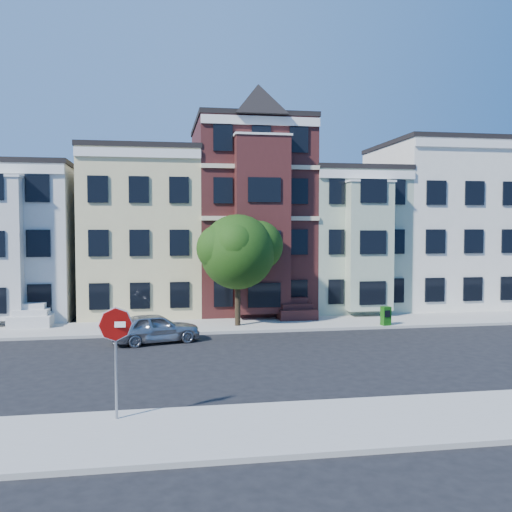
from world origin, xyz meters
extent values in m
plane|color=black|center=(0.00, 0.00, 0.00)|extent=(120.00, 120.00, 0.00)
cube|color=#9E9B93|center=(0.00, 8.00, 0.07)|extent=(60.00, 4.00, 0.15)
cube|color=#9E9B93|center=(0.00, -8.00, 0.07)|extent=(60.00, 4.00, 0.15)
cube|color=silver|center=(-15.00, 14.50, 4.50)|extent=(8.00, 9.00, 9.00)
cube|color=beige|center=(-7.00, 14.50, 5.00)|extent=(7.00, 9.00, 10.00)
cube|color=#3E1817|center=(0.00, 14.50, 6.00)|extent=(7.00, 9.00, 12.00)
cube|color=#9FB194|center=(6.50, 14.50, 4.50)|extent=(6.00, 9.00, 9.00)
cube|color=silver|center=(13.50, 14.50, 5.50)|extent=(8.00, 9.00, 11.00)
imported|color=#A1A2A9|center=(-6.12, 4.38, 0.71)|extent=(4.48, 2.71, 1.43)
cube|color=#185B11|center=(6.24, 6.30, 0.66)|extent=(0.52, 0.48, 1.02)
camera|label=1|loc=(-5.88, -22.86, 5.54)|focal=40.00mm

